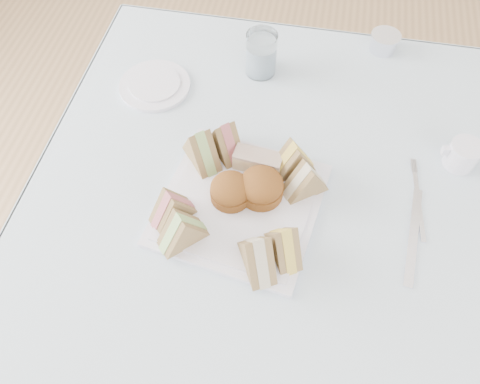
% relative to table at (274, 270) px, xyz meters
% --- Properties ---
extents(floor, '(4.00, 4.00, 0.00)m').
position_rel_table_xyz_m(floor, '(0.00, 0.00, -0.37)').
color(floor, '#9E7751').
rests_on(floor, ground).
extents(table, '(0.90, 0.90, 0.74)m').
position_rel_table_xyz_m(table, '(0.00, 0.00, 0.00)').
color(table, brown).
rests_on(table, floor).
extents(tablecloth, '(1.02, 1.02, 0.01)m').
position_rel_table_xyz_m(tablecloth, '(0.00, 0.00, 0.37)').
color(tablecloth, silver).
rests_on(tablecloth, table).
extents(serving_plate, '(0.33, 0.33, 0.01)m').
position_rel_table_xyz_m(serving_plate, '(-0.08, -0.05, 0.38)').
color(serving_plate, white).
rests_on(serving_plate, tablecloth).
extents(sandwich_fl_a, '(0.09, 0.09, 0.08)m').
position_rel_table_xyz_m(sandwich_fl_a, '(-0.20, -0.10, 0.43)').
color(sandwich_fl_a, olive).
rests_on(sandwich_fl_a, serving_plate).
extents(sandwich_fl_b, '(0.10, 0.09, 0.08)m').
position_rel_table_xyz_m(sandwich_fl_b, '(-0.17, -0.14, 0.43)').
color(sandwich_fl_b, olive).
rests_on(sandwich_fl_b, serving_plate).
extents(sandwich_fr_a, '(0.08, 0.10, 0.08)m').
position_rel_table_xyz_m(sandwich_fr_a, '(0.01, -0.13, 0.43)').
color(sandwich_fr_a, olive).
rests_on(sandwich_fr_a, serving_plate).
extents(sandwich_fr_b, '(0.09, 0.11, 0.09)m').
position_rel_table_xyz_m(sandwich_fr_b, '(-0.03, -0.16, 0.43)').
color(sandwich_fr_b, olive).
rests_on(sandwich_fr_b, serving_plate).
extents(sandwich_bl_a, '(0.10, 0.10, 0.09)m').
position_rel_table_xyz_m(sandwich_bl_a, '(-0.18, 0.04, 0.43)').
color(sandwich_bl_a, olive).
rests_on(sandwich_bl_a, serving_plate).
extents(sandwich_bl_b, '(0.09, 0.10, 0.08)m').
position_rel_table_xyz_m(sandwich_bl_b, '(-0.14, 0.07, 0.43)').
color(sandwich_bl_b, olive).
rests_on(sandwich_bl_b, serving_plate).
extents(sandwich_br_a, '(0.10, 0.09, 0.08)m').
position_rel_table_xyz_m(sandwich_br_a, '(0.03, 0.01, 0.43)').
color(sandwich_br_a, olive).
rests_on(sandwich_br_a, serving_plate).
extents(sandwich_br_b, '(0.10, 0.09, 0.08)m').
position_rel_table_xyz_m(sandwich_br_b, '(0.00, 0.05, 0.43)').
color(sandwich_br_b, olive).
rests_on(sandwich_br_b, serving_plate).
extents(scone_left, '(0.09, 0.09, 0.05)m').
position_rel_table_xyz_m(scone_left, '(-0.10, -0.04, 0.41)').
color(scone_left, brown).
rests_on(scone_left, serving_plate).
extents(scone_right, '(0.10, 0.10, 0.06)m').
position_rel_table_xyz_m(scone_right, '(-0.05, -0.02, 0.42)').
color(scone_right, brown).
rests_on(scone_right, serving_plate).
extents(pastry_slice, '(0.10, 0.05, 0.04)m').
position_rel_table_xyz_m(pastry_slice, '(-0.06, 0.04, 0.41)').
color(pastry_slice, beige).
rests_on(pastry_slice, serving_plate).
extents(side_plate, '(0.21, 0.21, 0.01)m').
position_rel_table_xyz_m(side_plate, '(-0.34, 0.23, 0.38)').
color(side_plate, white).
rests_on(side_plate, tablecloth).
extents(water_glass, '(0.09, 0.09, 0.10)m').
position_rel_table_xyz_m(water_glass, '(-0.11, 0.33, 0.43)').
color(water_glass, white).
rests_on(water_glass, tablecloth).
extents(tea_strainer, '(0.08, 0.08, 0.04)m').
position_rel_table_xyz_m(tea_strainer, '(0.17, 0.46, 0.40)').
color(tea_strainer, silver).
rests_on(tea_strainer, tablecloth).
extents(knife, '(0.04, 0.21, 0.00)m').
position_rel_table_xyz_m(knife, '(0.24, -0.05, 0.38)').
color(knife, silver).
rests_on(knife, tablecloth).
extents(fork, '(0.02, 0.16, 0.00)m').
position_rel_table_xyz_m(fork, '(0.26, 0.02, 0.38)').
color(fork, silver).
rests_on(fork, tablecloth).
extents(creamer_jug, '(0.07, 0.07, 0.06)m').
position_rel_table_xyz_m(creamer_jug, '(0.34, 0.14, 0.40)').
color(creamer_jug, white).
rests_on(creamer_jug, tablecloth).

